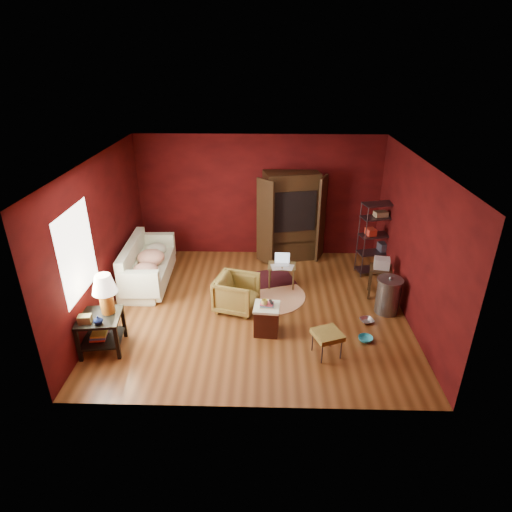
{
  "coord_description": "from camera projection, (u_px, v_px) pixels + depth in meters",
  "views": [
    {
      "loc": [
        0.2,
        -6.87,
        4.4
      ],
      "look_at": [
        0.0,
        0.2,
        1.0
      ],
      "focal_mm": 30.0,
      "sensor_mm": 36.0,
      "label": 1
    }
  ],
  "objects": [
    {
      "name": "hamper",
      "position": [
        267.0,
        319.0,
        7.3
      ],
      "size": [
        0.46,
        0.46,
        0.61
      ],
      "rotation": [
        0.0,
        0.0,
        -0.09
      ],
      "color": "#451B10",
      "rests_on": "ground"
    },
    {
      "name": "vase",
      "position": [
        98.0,
        320.0,
        6.53
      ],
      "size": [
        0.17,
        0.18,
        0.14
      ],
      "primitive_type": "imported",
      "rotation": [
        0.0,
        0.0,
        -0.21
      ],
      "color": "#0B153A",
      "rests_on": "side_table"
    },
    {
      "name": "pet_bowl_steel",
      "position": [
        367.0,
        316.0,
        7.63
      ],
      "size": [
        0.25,
        0.12,
        0.24
      ],
      "primitive_type": "imported",
      "rotation": [
        0.0,
        0.0,
        0.26
      ],
      "color": "silver",
      "rests_on": "ground"
    },
    {
      "name": "trash_can",
      "position": [
        388.0,
        295.0,
        7.85
      ],
      "size": [
        0.63,
        0.63,
        0.74
      ],
      "rotation": [
        0.0,
        0.0,
        0.43
      ],
      "color": "slate",
      "rests_on": "ground"
    },
    {
      "name": "laptop_desk",
      "position": [
        282.0,
        267.0,
        8.69
      ],
      "size": [
        0.58,
        0.46,
        0.69
      ],
      "rotation": [
        0.0,
        0.0,
        -0.06
      ],
      "color": "brown",
      "rests_on": "ground"
    },
    {
      "name": "small_stand",
      "position": [
        381.0,
        268.0,
        8.26
      ],
      "size": [
        0.49,
        0.49,
        0.82
      ],
      "rotation": [
        0.0,
        0.0,
        -0.2
      ],
      "color": "#301D0D",
      "rests_on": "ground"
    },
    {
      "name": "side_table",
      "position": [
        102.0,
        306.0,
        6.74
      ],
      "size": [
        0.73,
        0.73,
        1.29
      ],
      "rotation": [
        0.0,
        0.0,
        0.13
      ],
      "color": "black",
      "rests_on": "ground"
    },
    {
      "name": "wire_shelving",
      "position": [
        378.0,
        235.0,
        9.05
      ],
      "size": [
        0.84,
        0.52,
        1.6
      ],
      "rotation": [
        0.0,
        0.0,
        0.25
      ],
      "color": "#40353C",
      "rests_on": "ground"
    },
    {
      "name": "sofa",
      "position": [
        147.0,
        267.0,
        8.85
      ],
      "size": [
        0.56,
        1.91,
        0.74
      ],
      "primitive_type": "imported",
      "rotation": [
        0.0,
        0.0,
        1.57
      ],
      "color": "white",
      "rests_on": "ground"
    },
    {
      "name": "rug_oriental",
      "position": [
        266.0,
        279.0,
        9.1
      ],
      "size": [
        1.33,
        1.08,
        0.01
      ],
      "rotation": [
        0.0,
        0.0,
        0.31
      ],
      "color": "#50151D",
      "rests_on": "ground"
    },
    {
      "name": "tv_armoire",
      "position": [
        291.0,
        215.0,
        9.66
      ],
      "size": [
        1.57,
        1.05,
        2.03
      ],
      "rotation": [
        0.0,
        0.0,
        0.21
      ],
      "color": "#301D0D",
      "rests_on": "ground"
    },
    {
      "name": "room",
      "position": [
        253.0,
        241.0,
        7.48
      ],
      "size": [
        5.54,
        5.04,
        2.84
      ],
      "color": "brown",
      "rests_on": "ground"
    },
    {
      "name": "footstool",
      "position": [
        327.0,
        335.0,
        6.71
      ],
      "size": [
        0.54,
        0.54,
        0.43
      ],
      "rotation": [
        0.0,
        0.0,
        0.37
      ],
      "color": "black",
      "rests_on": "ground"
    },
    {
      "name": "pet_bowl_turquoise",
      "position": [
        366.0,
        335.0,
        7.13
      ],
      "size": [
        0.25,
        0.13,
        0.24
      ],
      "primitive_type": "imported",
      "rotation": [
        0.0,
        0.0,
        -0.23
      ],
      "color": "#28A2BB",
      "rests_on": "ground"
    },
    {
      "name": "armchair",
      "position": [
        237.0,
        292.0,
        7.92
      ],
      "size": [
        0.84,
        0.87,
        0.74
      ],
      "primitive_type": "imported",
      "rotation": [
        0.0,
        0.0,
        1.31
      ],
      "color": "black",
      "rests_on": "ground"
    },
    {
      "name": "sofa_cushions",
      "position": [
        146.0,
        266.0,
        8.8
      ],
      "size": [
        0.89,
        2.02,
        0.83
      ],
      "rotation": [
        0.0,
        0.0,
        0.05
      ],
      "color": "white",
      "rests_on": "sofa"
    },
    {
      "name": "mug",
      "position": [
        265.0,
        302.0,
        7.09
      ],
      "size": [
        0.13,
        0.1,
        0.12
      ],
      "primitive_type": "imported",
      "rotation": [
        0.0,
        0.0,
        0.12
      ],
      "color": "#DED36C",
      "rests_on": "hamper"
    },
    {
      "name": "rug_round",
      "position": [
        269.0,
        295.0,
        8.51
      ],
      "size": [
        1.77,
        1.77,
        0.01
      ],
      "rotation": [
        0.0,
        0.0,
        -0.25
      ],
      "color": "#F3EBCB",
      "rests_on": "ground"
    }
  ]
}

